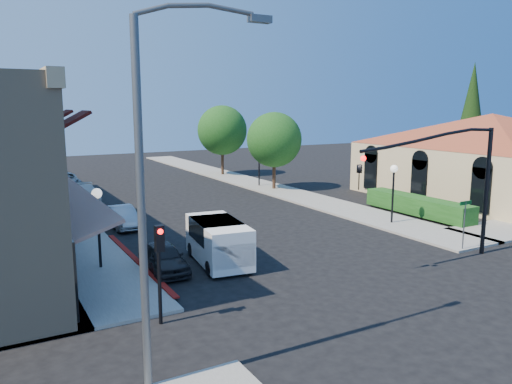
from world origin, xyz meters
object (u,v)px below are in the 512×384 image
cobra_streetlight (155,180)px  lamppost_left_far (52,170)px  street_tree_a (274,140)px  white_van (219,240)px  lamppost_right_near (394,179)px  parked_car_a (164,257)px  lamppost_right_far (259,155)px  parked_car_d (66,180)px  lamppost_left_near (98,208)px  street_name_sign (465,217)px  conifer_far (471,112)px  secondary_signal (159,256)px  street_tree_b (222,130)px  signal_mast_arm (457,172)px  parked_car_b (122,217)px  parked_car_c (86,194)px

cobra_streetlight → lamppost_left_far: bearing=88.5°
street_tree_a → white_van: size_ratio=1.42×
lamppost_right_near → parked_car_a: size_ratio=0.98×
lamppost_right_far → parked_car_d: size_ratio=0.82×
lamppost_left_near → lamppost_right_far: same height
street_tree_a → lamppost_left_far: street_tree_a is taller
cobra_streetlight → parked_car_a: 10.07m
street_name_sign → lamppost_right_near: 5.98m
street_name_sign → parked_car_d: bearing=114.7°
lamppost_left_far → lamppost_right_far: (17.00, 2.00, 0.00)m
conifer_far → cobra_streetlight: 42.20m
lamppost_left_far → secondary_signal: bearing=-88.6°
conifer_far → street_tree_b: 23.83m
signal_mast_arm → street_tree_b: bearing=84.5°
conifer_far → parked_car_d: conifer_far is taller
signal_mast_arm → parked_car_a: signal_mast_arm is taller
parked_car_b → secondary_signal: bearing=-101.3°
street_tree_b → lamppost_left_near: street_tree_b is taller
conifer_far → parked_car_a: (-34.20, -11.57, -5.74)m
street_tree_a → white_van: bearing=-128.4°
lamppost_right_far → parked_car_a: size_ratio=0.98×
parked_car_b → conifer_far: bearing=3.1°
lamppost_right_far → parked_car_c: bearing=179.1°
street_tree_b → cobra_streetlight: (-17.95, -34.00, 0.72)m
secondary_signal → lamppost_left_far: 20.60m
street_tree_b → parked_car_a: street_tree_b is taller
parked_car_b → street_tree_b: bearing=47.5°
cobra_streetlight → lamppost_right_far: (17.65, 26.00, -2.53)m
signal_mast_arm → lamppost_right_near: (2.64, 6.50, -1.35)m
signal_mast_arm → cobra_streetlight: (-15.01, -3.50, 1.18)m
cobra_streetlight → lamppost_left_far: cobra_streetlight is taller
lamppost_left_near → lamppost_left_far: same height
cobra_streetlight → lamppost_left_far: (0.65, 24.00, -2.53)m
lamppost_right_near → parked_car_c: size_ratio=0.86×
street_tree_a → street_name_sign: street_tree_a is taller
secondary_signal → lamppost_left_near: lamppost_left_near is taller
street_name_sign → parked_car_b: 18.50m
lamppost_left_near → parked_car_c: bearing=81.3°
street_tree_b → lamppost_right_near: (-0.30, -24.00, -1.81)m
signal_mast_arm → lamppost_right_near: size_ratio=2.24×
street_name_sign → white_van: 11.91m
conifer_far → lamppost_left_far: (-36.50, 4.00, -3.62)m
cobra_streetlight → parked_car_b: cobra_streetlight is taller
secondary_signal → street_tree_b: bearing=61.2°
street_name_sign → lamppost_right_near: (1.00, 5.80, 1.04)m
signal_mast_arm → parked_car_c: 25.88m
lamppost_right_near → lamppost_right_far: size_ratio=1.00×
street_tree_a → secondary_signal: street_tree_a is taller
secondary_signal → cobra_streetlight: 4.65m
lamppost_left_far → parked_car_d: lamppost_left_far is taller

